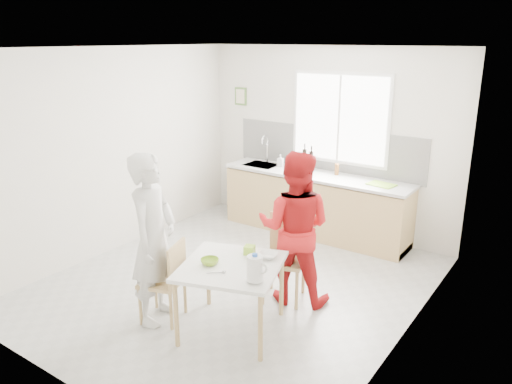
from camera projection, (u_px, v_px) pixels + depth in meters
ground at (235, 284)px, 5.93m from camera, size 4.50×4.50×0.00m
room_shell at (234, 148)px, 5.44m from camera, size 4.50×4.50×4.50m
window at (340, 119)px, 7.07m from camera, size 1.50×0.06×1.30m
backsplash at (326, 150)px, 7.33m from camera, size 3.00×0.02×0.65m
picture_frame at (241, 96)px, 7.96m from camera, size 0.22×0.03×0.28m
kitchen_counter at (315, 207)px, 7.34m from camera, size 2.84×0.64×1.37m
dining_table at (231, 271)px, 4.81m from camera, size 1.17×1.17×0.71m
chair_left at (167, 278)px, 5.05m from camera, size 0.50×0.50×0.86m
chair_far at (285, 253)px, 5.51m from camera, size 0.55×0.55×0.95m
person_white at (153, 239)px, 4.96m from camera, size 0.60×0.74×1.76m
person_red at (295, 228)px, 5.35m from camera, size 0.98×0.87×1.69m
bowl_green at (210, 262)px, 4.79m from camera, size 0.22×0.22×0.06m
bowl_white at (268, 255)px, 4.94m from camera, size 0.24×0.24×0.05m
milk_jug at (255, 268)px, 4.41m from camera, size 0.20×0.14×0.26m
green_box at (249, 250)px, 5.01m from camera, size 0.13×0.13×0.09m
spoon at (215, 272)px, 4.61m from camera, size 0.13×0.11×0.01m
cutting_board at (381, 185)px, 6.64m from camera, size 0.39×0.30×0.01m
wine_bottle_a at (304, 159)px, 7.36m from camera, size 0.07×0.07×0.32m
wine_bottle_b at (311, 161)px, 7.31m from camera, size 0.07×0.07×0.30m
jar_amber at (337, 169)px, 7.11m from camera, size 0.06×0.06×0.16m
soap_bottle at (280, 161)px, 7.57m from camera, size 0.10×0.10×0.19m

